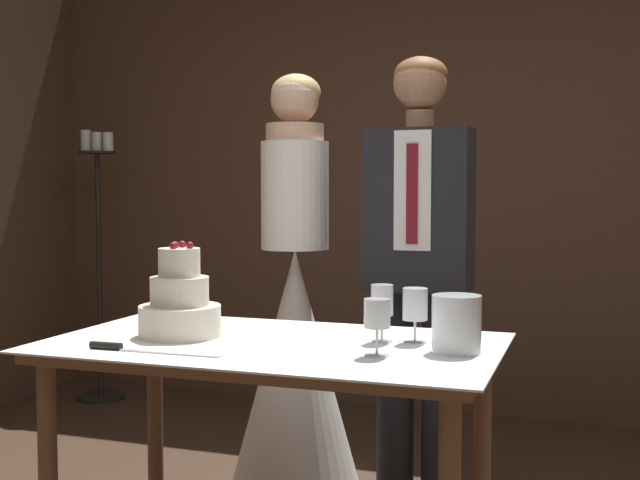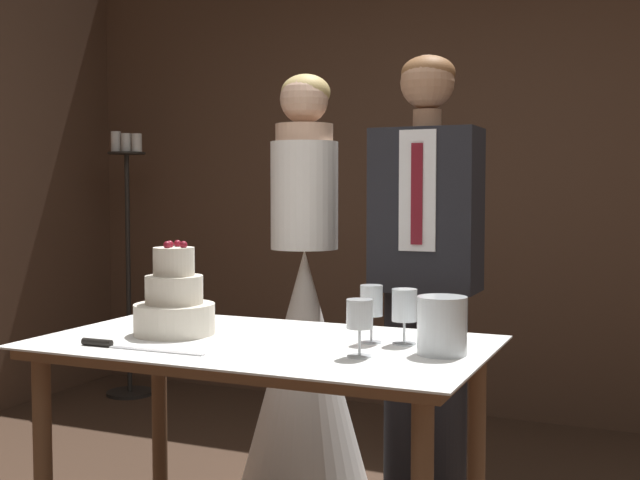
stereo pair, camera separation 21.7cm
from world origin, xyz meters
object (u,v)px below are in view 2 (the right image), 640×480
(wine_glass_near, at_px, (360,317))
(bride, at_px, (304,336))
(tiered_cake, at_px, (174,303))
(wine_glass_far, at_px, (404,308))
(cake_table, at_px, (263,371))
(candle_stand, at_px, (128,265))
(groom, at_px, (426,254))
(wine_glass_middle, at_px, (371,304))
(hurricane_candle, at_px, (442,327))
(cake_knife, at_px, (118,345))

(wine_glass_near, relative_size, bride, 0.09)
(tiered_cake, bearing_deg, wine_glass_far, 10.32)
(cake_table, bearing_deg, candle_stand, 135.90)
(cake_table, height_order, wine_glass_far, wine_glass_far)
(tiered_cake, height_order, candle_stand, candle_stand)
(cake_table, distance_m, groom, 0.96)
(wine_glass_middle, relative_size, hurricane_candle, 1.07)
(hurricane_candle, bearing_deg, wine_glass_near, -147.99)
(wine_glass_near, bearing_deg, wine_glass_middle, 100.89)
(hurricane_candle, bearing_deg, groom, 108.84)
(wine_glass_near, distance_m, groom, 0.99)
(wine_glass_near, xyz_separation_m, groom, (-0.09, 0.98, 0.10))
(tiered_cake, height_order, hurricane_candle, tiered_cake)
(bride, xyz_separation_m, groom, (0.52, -0.00, 0.36))
(tiered_cake, relative_size, cake_knife, 0.73)
(wine_glass_far, distance_m, hurricane_candle, 0.18)
(cake_table, distance_m, wine_glass_far, 0.47)
(wine_glass_middle, distance_m, bride, 1.00)
(hurricane_candle, bearing_deg, tiered_cake, -177.88)
(candle_stand, bearing_deg, groom, -23.42)
(cake_table, distance_m, candle_stand, 2.57)
(bride, bearing_deg, candle_stand, 150.06)
(cake_table, relative_size, wine_glass_far, 8.22)
(bride, bearing_deg, wine_glass_far, -48.28)
(wine_glass_middle, xyz_separation_m, hurricane_candle, (0.24, -0.08, -0.04))
(cake_table, relative_size, groom, 0.78)
(cake_knife, bearing_deg, wine_glass_far, 26.35)
(cake_knife, bearing_deg, groom, 61.33)
(hurricane_candle, xyz_separation_m, groom, (-0.29, 0.85, 0.13))
(cake_knife, height_order, hurricane_candle, hurricane_candle)
(hurricane_candle, bearing_deg, candle_stand, 143.62)
(cake_table, bearing_deg, tiered_cake, -178.18)
(wine_glass_middle, relative_size, wine_glass_far, 1.05)
(tiered_cake, height_order, wine_glass_far, tiered_cake)
(hurricane_candle, bearing_deg, cake_table, -177.71)
(tiered_cake, height_order, cake_knife, tiered_cake)
(tiered_cake, bearing_deg, wine_glass_near, -7.91)
(cake_table, bearing_deg, groom, 73.39)
(cake_knife, relative_size, wine_glass_near, 2.57)
(wine_glass_near, xyz_separation_m, bride, (-0.61, 0.98, -0.26))
(candle_stand, bearing_deg, hurricane_candle, -36.38)
(wine_glass_far, xyz_separation_m, hurricane_candle, (0.14, -0.10, -0.03))
(tiered_cake, relative_size, groom, 0.17)
(tiered_cake, bearing_deg, cake_table, 1.82)
(cake_knife, relative_size, wine_glass_far, 2.48)
(tiered_cake, relative_size, hurricane_candle, 1.84)
(wine_glass_middle, distance_m, hurricane_candle, 0.25)
(cake_table, bearing_deg, wine_glass_middle, 18.08)
(wine_glass_far, height_order, groom, groom)
(cake_table, relative_size, candle_stand, 0.86)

